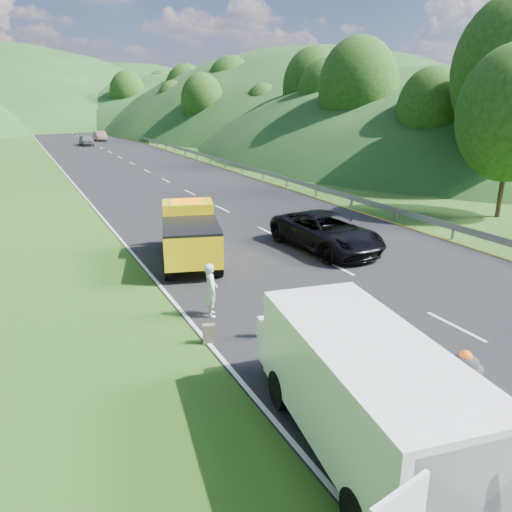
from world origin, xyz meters
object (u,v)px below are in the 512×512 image
suitcase (209,334)px  worker (453,445)px  tow_truck (190,234)px  spare_tire (454,422)px  white_van (361,387)px  child (270,339)px  passing_suv (326,250)px  woman (212,316)px

suitcase → worker: bearing=-65.5°
tow_truck → spare_tire: size_ratio=8.11×
white_van → child: 4.97m
tow_truck → worker: tow_truck is taller
tow_truck → passing_suv: bearing=5.8°
passing_suv → child: bearing=-137.9°
suitcase → passing_suv: (7.79, 5.97, -0.28)m
suitcase → spare_tire: size_ratio=0.75×
worker → passing_suv: (5.03, 12.00, 0.00)m
passing_suv → white_van: bearing=-125.5°
tow_truck → worker: bearing=-70.4°
woman → white_van: bearing=-164.2°
tow_truck → child: tow_truck is taller
spare_tire → passing_suv: (4.46, 11.49, 0.00)m
worker → passing_suv: worker is taller
tow_truck → suitcase: 7.31m
suitcase → passing_suv: size_ratio=0.10×
tow_truck → suitcase: bearing=-89.3°
worker → passing_suv: size_ratio=0.34×
tow_truck → passing_suv: (5.91, -1.03, -1.18)m
child → suitcase: suitcase is taller
tow_truck → woman: size_ratio=3.55×
white_van → suitcase: bearing=110.0°
spare_tire → suitcase: bearing=121.0°
suitcase → passing_suv: 9.82m
woman → spare_tire: woman is taller
woman → passing_suv: size_ratio=0.29×
woman → spare_tire: bearing=-146.8°
woman → worker: worker is taller
worker → suitcase: size_ratio=3.48×
spare_tire → woman: bearing=110.0°
woman → passing_suv: (7.08, 4.32, 0.00)m
child → passing_suv: 8.96m
child → passing_suv: size_ratio=0.18×
child → passing_suv: passing_suv is taller
woman → child: bearing=-144.0°
spare_tire → passing_suv: passing_suv is taller
child → spare_tire: size_ratio=1.41×
worker → tow_truck: bearing=76.1°
woman → passing_suv: woman is taller
passing_suv → worker: bearing=-117.2°
worker → suitcase: bearing=96.7°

